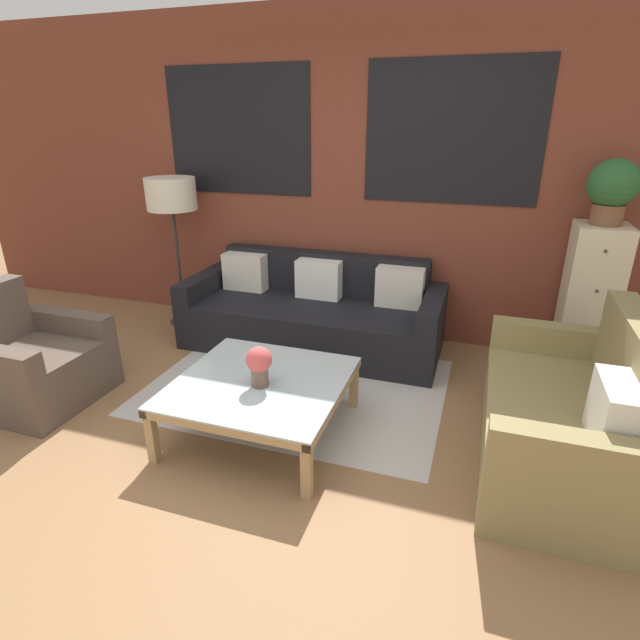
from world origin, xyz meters
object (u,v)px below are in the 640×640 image
object	(u,v)px
settee_vintage	(568,420)
drawer_cabinet	(588,301)
coffee_table	(261,387)
couch_dark	(313,315)
floor_lamp	(171,198)
armchair_corner	(32,364)
potted_plant	(613,188)
flower_vase	(259,364)

from	to	relation	value
settee_vintage	drawer_cabinet	bearing A→B (deg)	79.86
coffee_table	couch_dark	bearing A→B (deg)	95.55
coffee_table	floor_lamp	size ratio (longest dim) A/B	0.74
armchair_corner	coffee_table	bearing A→B (deg)	4.40
settee_vintage	potted_plant	size ratio (longest dim) A/B	3.17
potted_plant	flower_vase	size ratio (longest dim) A/B	1.81
potted_plant	flower_vase	bearing A→B (deg)	-140.66
drawer_cabinet	flower_vase	distance (m)	2.62
armchair_corner	potted_plant	size ratio (longest dim) A/B	1.80
couch_dark	armchair_corner	size ratio (longest dim) A/B	2.67
potted_plant	coffee_table	bearing A→B (deg)	-141.92
couch_dark	settee_vintage	distance (m)	2.26
settee_vintage	flower_vase	size ratio (longest dim) A/B	5.75
settee_vintage	coffee_table	distance (m)	1.82
armchair_corner	drawer_cabinet	bearing A→B (deg)	24.68
flower_vase	armchair_corner	bearing A→B (deg)	-177.40
armchair_corner	floor_lamp	bearing A→B (deg)	83.34
settee_vintage	armchair_corner	world-z (taller)	settee_vintage
settee_vintage	potted_plant	bearing A→B (deg)	79.86
armchair_corner	flower_vase	xyz separation A→B (m)	(1.76, 0.08, 0.25)
settee_vintage	floor_lamp	xyz separation A→B (m)	(-3.35, 1.25, 0.92)
armchair_corner	potted_plant	xyz separation A→B (m)	(3.79, 1.74, 1.17)
floor_lamp	flower_vase	size ratio (longest dim) A/B	5.48
settee_vintage	floor_lamp	distance (m)	3.69
drawer_cabinet	flower_vase	size ratio (longest dim) A/B	4.60
drawer_cabinet	potted_plant	bearing A→B (deg)	90.00
floor_lamp	drawer_cabinet	xyz separation A→B (m)	(3.60, 0.12, -0.63)
coffee_table	potted_plant	world-z (taller)	potted_plant
armchair_corner	flower_vase	distance (m)	1.78
couch_dark	armchair_corner	bearing A→B (deg)	-136.14
couch_dark	floor_lamp	distance (m)	1.70
coffee_table	flower_vase	xyz separation A→B (m)	(0.02, -0.05, 0.20)
flower_vase	drawer_cabinet	bearing A→B (deg)	39.33
coffee_table	potted_plant	distance (m)	2.84
coffee_table	flower_vase	size ratio (longest dim) A/B	4.05
armchair_corner	potted_plant	distance (m)	4.33
flower_vase	floor_lamp	bearing A→B (deg)	135.47
floor_lamp	drawer_cabinet	size ratio (longest dim) A/B	1.19
settee_vintage	floor_lamp	bearing A→B (deg)	159.58
coffee_table	potted_plant	bearing A→B (deg)	38.08
settee_vintage	drawer_cabinet	distance (m)	1.41
armchair_corner	coffee_table	xyz separation A→B (m)	(1.74, 0.13, 0.05)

